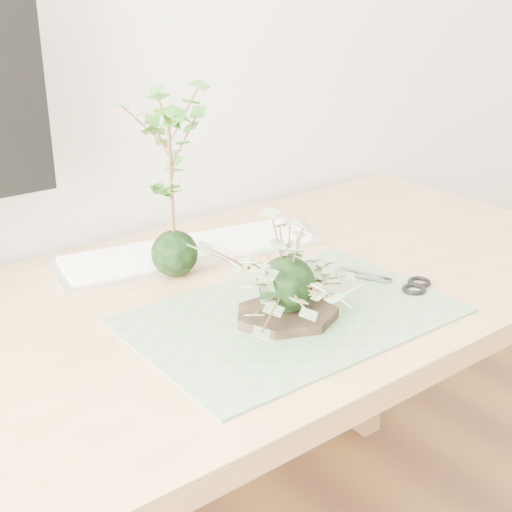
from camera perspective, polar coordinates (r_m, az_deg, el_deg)
name	(u,v)px	position (r m, az deg, el deg)	size (l,w,h in m)	color
desk	(203,350)	(1.20, -4.24, -7.53)	(1.60, 0.70, 0.74)	tan
cutting_mat	(292,315)	(1.11, 2.89, -4.76)	(0.49, 0.33, 0.00)	#5C7C5A
stone_dish	(286,315)	(1.09, 2.44, -4.70)	(0.16, 0.16, 0.01)	black
ivy_kokedama	(287,259)	(1.05, 2.52, -0.27)	(0.27, 0.27, 0.17)	black
maple_kokedama	(169,141)	(1.19, -6.95, 9.09)	(0.19, 0.19, 0.34)	black
keyboard	(189,251)	(1.34, -5.37, 0.42)	(0.52, 0.24, 0.02)	silver
scissors	(402,285)	(1.22, 11.57, -2.29)	(0.08, 0.17, 0.01)	gray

